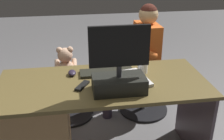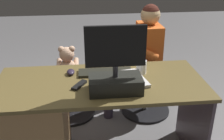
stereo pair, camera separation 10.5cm
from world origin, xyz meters
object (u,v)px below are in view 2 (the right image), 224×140
(keyboard, at_px, (105,72))
(teddy_bear, at_px, (67,62))
(cup, at_px, (141,67))
(office_chair_teddy, at_px, (70,92))
(computer_mouse, at_px, (71,72))
(desk, at_px, (49,123))
(person, at_px, (139,53))
(tv_remote, at_px, (79,85))
(visitor_chair, at_px, (146,90))
(monitor, at_px, (115,74))

(keyboard, bearing_deg, teddy_bear, -61.19)
(cup, bearing_deg, office_chair_teddy, -45.15)
(computer_mouse, bearing_deg, office_chair_teddy, -84.21)
(desk, height_order, office_chair_teddy, desk)
(cup, height_order, person, person)
(desk, xyz_separation_m, computer_mouse, (-0.19, -0.16, 0.36))
(desk, relative_size, cup, 14.48)
(teddy_bear, bearing_deg, person, 176.80)
(cup, distance_m, office_chair_teddy, 1.01)
(tv_remote, xyz_separation_m, office_chair_teddy, (0.12, -0.78, -0.48))
(cup, bearing_deg, visitor_chair, -108.58)
(monitor, relative_size, office_chair_teddy, 0.90)
(teddy_bear, relative_size, person, 0.28)
(keyboard, height_order, person, person)
(desk, height_order, monitor, monitor)
(desk, height_order, cup, cup)
(desk, bearing_deg, office_chair_teddy, -99.95)
(tv_remote, distance_m, person, 0.96)
(person, bearing_deg, cup, 79.97)
(visitor_chair, bearing_deg, monitor, 62.94)
(monitor, xyz_separation_m, office_chair_teddy, (0.37, -0.88, -0.60))
(monitor, relative_size, person, 0.40)
(desk, relative_size, person, 1.34)
(computer_mouse, xyz_separation_m, cup, (-0.55, 0.04, 0.04))
(computer_mouse, xyz_separation_m, tv_remote, (-0.07, 0.21, -0.01))
(monitor, relative_size, tv_remote, 3.10)
(teddy_bear, bearing_deg, monitor, 112.77)
(desk, bearing_deg, person, -140.21)
(keyboard, height_order, visitor_chair, keyboard)
(desk, relative_size, tv_remote, 10.33)
(cup, bearing_deg, tv_remote, 19.17)
(visitor_chair, bearing_deg, cup, 71.42)
(computer_mouse, bearing_deg, teddy_bear, -84.31)
(cup, bearing_deg, monitor, 48.23)
(keyboard, bearing_deg, person, -124.59)
(desk, distance_m, office_chair_teddy, 0.75)
(monitor, xyz_separation_m, computer_mouse, (0.32, -0.31, -0.11))
(monitor, bearing_deg, teddy_bear, -67.23)
(teddy_bear, xyz_separation_m, person, (-0.71, 0.04, 0.08))
(keyboard, distance_m, computer_mouse, 0.27)
(monitor, distance_m, office_chair_teddy, 1.13)
(cup, height_order, visitor_chair, cup)
(teddy_bear, bearing_deg, office_chair_teddy, 90.00)
(cup, bearing_deg, keyboard, -5.32)
(keyboard, distance_m, cup, 0.29)
(desk, relative_size, office_chair_teddy, 3.01)
(computer_mouse, height_order, cup, cup)
(office_chair_teddy, bearing_deg, visitor_chair, 177.64)
(cup, relative_size, visitor_chair, 0.21)
(desk, height_order, person, person)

